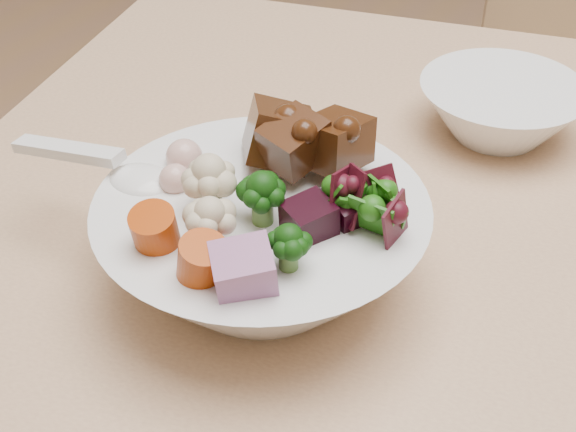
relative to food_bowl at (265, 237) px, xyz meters
The scene contains 3 objects.
food_bowl is the anchor object (origin of this frame).
soup_spoon 0.12m from the food_bowl, behind, with size 0.15×0.04×0.03m.
side_bowl 0.31m from the food_bowl, 72.79° to the left, with size 0.16×0.16×0.05m, color white, non-canonical shape.
Camera 1 is at (-0.00, -0.76, 1.11)m, focal length 50.00 mm.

